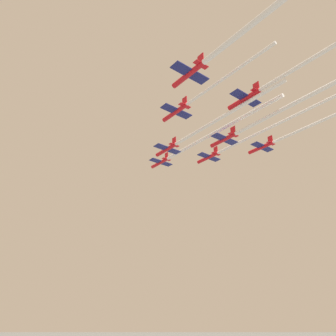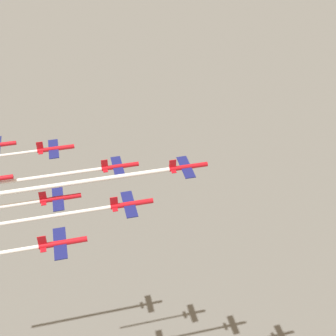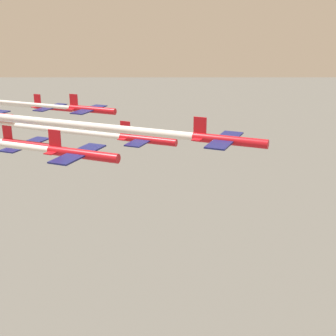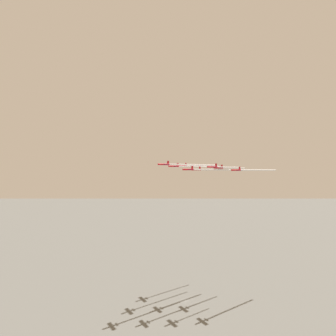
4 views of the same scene
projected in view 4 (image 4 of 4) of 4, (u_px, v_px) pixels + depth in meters
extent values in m
plane|color=#60605B|center=(185.00, 301.00, 213.82)|extent=(3000.00, 3000.00, 0.00)
cylinder|color=red|center=(164.00, 164.00, 217.42)|extent=(10.96, 2.55, 1.33)
cube|color=navy|center=(164.00, 164.00, 217.83)|extent=(4.03, 10.42, 0.22)
cube|color=red|center=(168.00, 162.00, 219.96)|extent=(1.94, 0.39, 2.66)
cube|color=red|center=(168.00, 164.00, 219.94)|extent=(1.76, 3.99, 0.15)
cylinder|color=red|center=(188.00, 169.00, 218.75)|extent=(10.96, 2.55, 1.33)
cube|color=navy|center=(189.00, 169.00, 219.16)|extent=(4.03, 10.42, 0.22)
cube|color=red|center=(192.00, 168.00, 221.29)|extent=(1.94, 0.39, 2.66)
cube|color=red|center=(192.00, 169.00, 221.28)|extent=(1.76, 3.99, 0.15)
cylinder|color=red|center=(174.00, 166.00, 235.95)|extent=(10.96, 2.55, 1.33)
cube|color=navy|center=(174.00, 166.00, 236.36)|extent=(4.03, 10.42, 0.22)
cube|color=red|center=(178.00, 164.00, 238.49)|extent=(1.94, 0.39, 2.66)
cube|color=red|center=(178.00, 166.00, 238.48)|extent=(1.76, 3.99, 0.15)
cylinder|color=red|center=(212.00, 167.00, 220.15)|extent=(10.96, 2.55, 1.33)
cube|color=navy|center=(213.00, 167.00, 220.56)|extent=(4.03, 10.42, 0.22)
cube|color=red|center=(216.00, 165.00, 222.69)|extent=(1.94, 0.39, 2.66)
cube|color=red|center=(216.00, 167.00, 222.67)|extent=(1.76, 3.99, 0.15)
cylinder|color=red|center=(196.00, 170.00, 237.30)|extent=(10.96, 2.55, 1.33)
cube|color=navy|center=(197.00, 170.00, 237.70)|extent=(4.03, 10.42, 0.22)
cube|color=red|center=(200.00, 168.00, 239.83)|extent=(1.94, 0.39, 2.66)
cube|color=red|center=(200.00, 170.00, 239.82)|extent=(1.76, 3.99, 0.15)
cylinder|color=red|center=(182.00, 166.00, 254.50)|extent=(10.96, 2.55, 1.33)
cube|color=navy|center=(183.00, 166.00, 254.91)|extent=(4.03, 10.42, 0.22)
cube|color=red|center=(186.00, 164.00, 257.04)|extent=(1.94, 0.39, 2.66)
cube|color=red|center=(186.00, 166.00, 257.03)|extent=(1.76, 3.99, 0.15)
cylinder|color=red|center=(236.00, 170.00, 221.50)|extent=(10.96, 2.55, 1.33)
cube|color=navy|center=(237.00, 170.00, 221.91)|extent=(4.03, 10.42, 0.22)
cube|color=red|center=(240.00, 168.00, 224.04)|extent=(1.94, 0.39, 2.66)
cube|color=red|center=(240.00, 170.00, 224.02)|extent=(1.76, 3.99, 0.15)
cylinder|color=red|center=(218.00, 168.00, 238.69)|extent=(10.96, 2.55, 1.33)
cube|color=navy|center=(219.00, 168.00, 239.10)|extent=(4.03, 10.42, 0.22)
cube|color=red|center=(222.00, 166.00, 241.23)|extent=(1.94, 0.39, 2.66)
cube|color=red|center=(222.00, 168.00, 241.21)|extent=(1.76, 3.99, 0.15)
cylinder|color=white|center=(194.00, 165.00, 235.62)|extent=(53.46, 7.23, 1.20)
cylinder|color=white|center=(212.00, 170.00, 233.93)|extent=(42.80, 5.87, 1.04)
cylinder|color=white|center=(200.00, 167.00, 253.51)|extent=(51.19, 6.71, 0.93)
cylinder|color=white|center=(229.00, 167.00, 231.70)|extent=(29.98, 4.20, 0.82)
cylinder|color=white|center=(216.00, 170.00, 251.41)|extent=(39.10, 5.58, 1.17)
cylinder|color=white|center=(203.00, 166.00, 269.95)|extent=(43.77, 5.89, 0.95)
cylinder|color=white|center=(259.00, 170.00, 238.92)|extent=(50.74, 7.00, 1.27)
cylinder|color=white|center=(234.00, 168.00, 250.47)|extent=(30.83, 4.50, 1.02)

